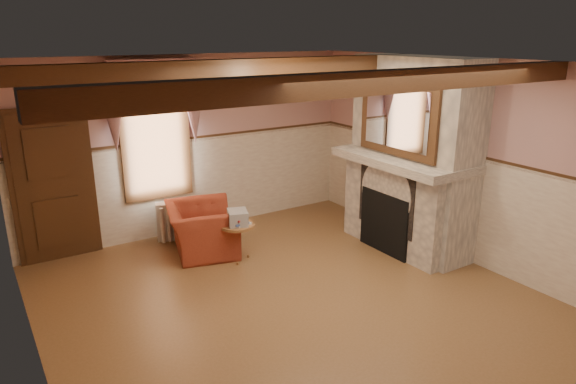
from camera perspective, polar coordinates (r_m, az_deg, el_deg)
floor at (r=6.28m, az=1.00°, el=-12.34°), size 5.50×6.00×0.01m
ceiling at (r=5.47m, az=1.15°, el=14.09°), size 5.50×6.00×0.01m
wall_back at (r=8.30m, az=-10.57°, el=5.15°), size 5.50×0.02×2.80m
wall_front at (r=3.81m, az=27.59°, el=-11.44°), size 5.50×0.02×2.80m
wall_left at (r=4.85m, az=-27.18°, el=-5.29°), size 0.02×6.00×2.80m
wall_right at (r=7.55m, az=18.73°, el=3.32°), size 0.02×6.00×2.80m
wainscot at (r=5.95m, az=1.03°, el=-6.04°), size 5.50×6.00×1.50m
chair_rail at (r=5.69m, az=1.07°, el=0.91°), size 5.50×6.00×0.08m
firebox at (r=7.67m, az=11.03°, el=-3.29°), size 0.20×0.95×0.90m
armchair at (r=7.63m, az=-9.57°, el=-4.09°), size 1.20×1.30×0.71m
side_table at (r=7.31m, az=-5.62°, el=-5.57°), size 0.55×0.55×0.55m
book_stack at (r=7.17m, az=-5.62°, el=-2.83°), size 0.35×0.39×0.20m
radiator at (r=8.19m, az=-11.94°, el=-3.11°), size 0.72×0.40×0.60m
bowl at (r=7.40m, az=14.02°, el=3.98°), size 0.37×0.37×0.09m
mantel_clock at (r=8.06m, az=9.11°, el=5.73°), size 0.14×0.24×0.20m
oil_lamp at (r=7.90m, az=10.17°, el=5.74°), size 0.11×0.11×0.28m
candle_red at (r=7.12m, az=16.48°, el=3.55°), size 0.06×0.06×0.16m
jar_yellow at (r=7.31m, az=14.77°, el=3.88°), size 0.06×0.06×0.12m
fireplace at (r=7.69m, az=13.74°, el=3.99°), size 0.85×2.00×2.80m
mantel at (r=7.57m, az=12.77°, el=3.54°), size 1.05×2.05×0.12m
overmantel_mirror at (r=7.33m, az=12.05°, el=8.00°), size 0.06×1.44×1.04m
door at (r=7.81m, az=-24.60°, el=0.43°), size 1.10×0.10×2.10m
window at (r=8.02m, az=-14.56°, el=6.29°), size 1.06×0.08×2.02m
window_drapes at (r=7.85m, az=-14.67°, el=10.49°), size 1.30×0.14×1.40m
ceiling_beam_front at (r=4.53m, az=9.81°, el=11.92°), size 5.50×0.18×0.20m
ceiling_beam_back at (r=6.50m, az=-4.92°, el=13.66°), size 5.50×0.18×0.20m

